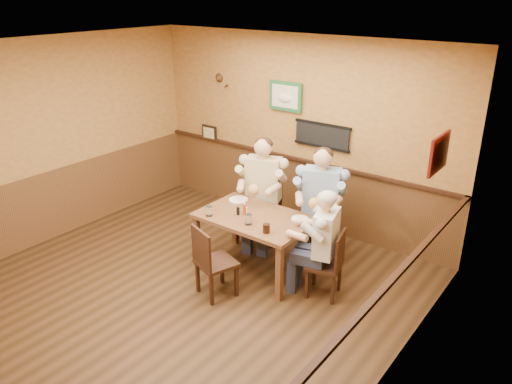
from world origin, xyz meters
TOP-DOWN VIEW (x-y plane):
  - room at (0.13, 0.17)m, footprint 5.02×5.03m
  - dining_table at (0.38, 0.97)m, footprint 1.40×0.90m
  - chair_back_left at (0.00, 1.66)m, footprint 0.57×0.57m
  - chair_back_right at (0.86, 1.76)m, footprint 0.57×0.57m
  - chair_right_end at (1.37, 0.99)m, footprint 0.46×0.46m
  - chair_near_side at (0.36, 0.24)m, footprint 0.52×0.52m
  - diner_tan_shirt at (0.00, 1.66)m, footprint 0.81×0.81m
  - diner_blue_polo at (0.86, 1.76)m, footprint 0.81×0.81m
  - diner_white_elder at (1.37, 0.99)m, footprint 0.66×0.66m
  - water_glass_left at (-0.08, 0.63)m, footprint 0.09×0.09m
  - water_glass_mid at (0.46, 0.74)m, footprint 0.10×0.10m
  - cola_tumbler at (0.75, 0.69)m, footprint 0.08×0.08m
  - hot_sauce_bottle at (0.26, 0.91)m, footprint 0.05×0.05m
  - salt_shaker at (0.26, 0.93)m, footprint 0.04×0.04m
  - pepper_shaker at (0.19, 0.87)m, footprint 0.05×0.05m
  - plate_far_left at (-0.09, 1.23)m, footprint 0.31×0.31m
  - plate_far_right at (0.87, 1.22)m, footprint 0.26×0.26m

SIDE VIEW (x-z plane):
  - chair_right_end at x=1.37m, z-range 0.00..0.83m
  - chair_near_side at x=0.36m, z-range 0.00..0.89m
  - chair_back_right at x=0.86m, z-range 0.00..0.96m
  - chair_back_left at x=0.00m, z-range 0.00..0.96m
  - diner_white_elder at x=1.37m, z-range 0.00..1.18m
  - dining_table at x=0.38m, z-range 0.28..1.03m
  - diner_blue_polo at x=0.86m, z-range 0.00..1.37m
  - diner_tan_shirt at x=0.00m, z-range 0.00..1.37m
  - plate_far_right at x=0.87m, z-range 0.75..0.76m
  - plate_far_left at x=-0.09m, z-range 0.75..0.77m
  - pepper_shaker at x=0.19m, z-range 0.75..0.85m
  - salt_shaker at x=0.26m, z-range 0.75..0.85m
  - cola_tumbler at x=0.75m, z-range 0.75..0.86m
  - water_glass_left at x=-0.08m, z-range 0.75..0.88m
  - water_glass_mid at x=0.46m, z-range 0.75..0.88m
  - hot_sauce_bottle at x=0.26m, z-range 0.75..0.91m
  - room at x=0.13m, z-range 0.28..3.09m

